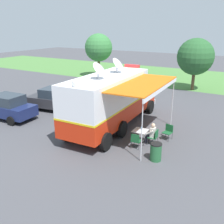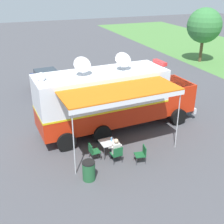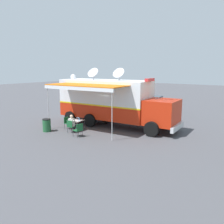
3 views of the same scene
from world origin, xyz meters
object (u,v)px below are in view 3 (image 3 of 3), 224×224
at_px(folding_chair_at_table, 71,125).
at_px(folding_chair_beside_table, 68,122).
at_px(car_behind_truck, 152,105).
at_px(water_bottle, 79,119).
at_px(seated_responder, 73,123).
at_px(folding_chair_spare_by_truck, 79,129).
at_px(trash_bin, 47,125).
at_px(folding_table, 77,121).
at_px(car_far_corner, 131,101).
at_px(command_truck, 113,101).

bearing_deg(folding_chair_at_table, folding_chair_beside_table, -123.90).
distance_m(folding_chair_beside_table, car_behind_truck, 8.87).
xyz_separation_m(water_bottle, seated_responder, (0.63, -0.04, -0.18)).
relative_size(folding_chair_at_table, car_behind_truck, 0.20).
distance_m(water_bottle, folding_chair_beside_table, 1.08).
relative_size(folding_chair_beside_table, folding_chair_spare_by_truck, 1.00).
distance_m(folding_chair_at_table, trash_bin, 1.79).
bearing_deg(water_bottle, trash_bin, -46.88).
height_order(water_bottle, car_behind_truck, car_behind_truck).
xyz_separation_m(folding_chair_beside_table, car_behind_truck, (-8.43, 2.73, 0.37)).
relative_size(water_bottle, seated_responder, 0.18).
xyz_separation_m(seated_responder, car_behind_truck, (-8.91, 1.75, 0.23)).
height_order(seated_responder, trash_bin, seated_responder).
relative_size(folding_table, folding_chair_at_table, 0.97).
distance_m(folding_table, trash_bin, 2.15).
xyz_separation_m(folding_chair_at_table, car_far_corner, (-10.63, -1.44, 0.37)).
relative_size(seated_responder, car_far_corner, 0.29).
bearing_deg(folding_table, folding_chair_beside_table, -81.15).
distance_m(trash_bin, car_far_corner, 11.38).
bearing_deg(car_far_corner, water_bottle, 8.51).
distance_m(command_truck, folding_chair_beside_table, 3.76).
distance_m(command_truck, folding_table, 3.16).
relative_size(trash_bin, car_far_corner, 0.21).
bearing_deg(command_truck, folding_chair_spare_by_truck, -1.14).
bearing_deg(folding_chair_at_table, car_far_corner, -172.29).
relative_size(command_truck, folding_chair_beside_table, 11.05).
distance_m(folding_table, car_behind_truck, 8.51).
height_order(folding_chair_beside_table, seated_responder, seated_responder).
bearing_deg(seated_responder, folding_chair_spare_by_truck, 62.32).
height_order(command_truck, water_bottle, command_truck).
bearing_deg(car_behind_truck, trash_bin, -18.89).
height_order(water_bottle, car_far_corner, car_far_corner).
relative_size(folding_chair_at_table, folding_chair_spare_by_truck, 1.00).
distance_m(folding_chair_at_table, seated_responder, 0.23).
distance_m(folding_chair_at_table, car_behind_truck, 9.27).
bearing_deg(folding_table, trash_bin, -43.98).
bearing_deg(car_far_corner, folding_table, 7.50).
bearing_deg(folding_chair_spare_by_truck, command_truck, 178.86).
height_order(water_bottle, seated_responder, seated_responder).
relative_size(folding_table, car_behind_truck, 0.19).
height_order(folding_table, folding_chair_beside_table, folding_chair_beside_table).
relative_size(command_truck, car_far_corner, 2.22).
distance_m(folding_chair_at_table, car_far_corner, 10.74).
relative_size(folding_table, seated_responder, 0.68).
bearing_deg(seated_responder, car_behind_truck, 168.89).
height_order(folding_table, folding_chair_at_table, folding_chair_at_table).
xyz_separation_m(command_truck, car_behind_truck, (-5.74, 0.54, -1.07)).
height_order(folding_table, seated_responder, seated_responder).
bearing_deg(trash_bin, folding_chair_spare_by_truck, 96.94).
relative_size(folding_chair_beside_table, car_behind_truck, 0.20).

